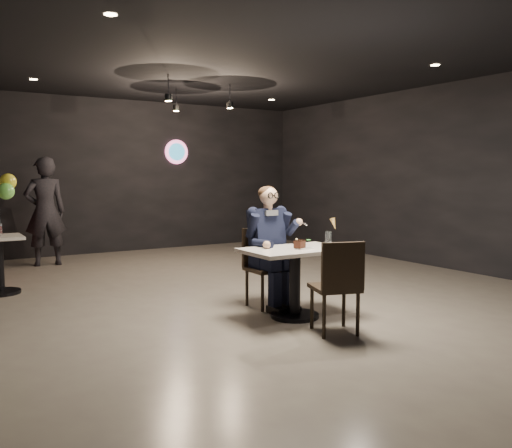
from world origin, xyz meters
TOP-DOWN VIEW (x-y plane):
  - floor at (0.00, 0.00)m, footprint 9.00×9.00m
  - wall_sign at (0.80, 4.47)m, footprint 0.50×0.06m
  - pendant_lights at (0.00, 2.00)m, footprint 1.40×1.20m
  - main_table at (-0.39, -1.41)m, footprint 1.10×0.70m
  - chair_far at (-0.39, -0.86)m, footprint 0.42×0.46m
  - chair_near at (-0.39, -2.06)m, footprint 0.54×0.57m
  - seated_man at (-0.39, -0.86)m, footprint 0.60×0.80m
  - dessert_plate at (-0.31, -1.46)m, footprint 0.21×0.21m
  - cake_slice at (-0.38, -1.47)m, footprint 0.13×0.12m
  - mint_leaf at (-0.28, -1.49)m, footprint 0.06×0.04m
  - sundae_glass at (0.04, -1.43)m, footprint 0.07×0.07m
  - wafer_cone at (0.08, -1.48)m, footprint 0.08×0.08m
  - passerby at (-2.00, 3.52)m, footprint 0.68×0.46m

SIDE VIEW (x-z plane):
  - floor at x=0.00m, z-range 0.00..0.00m
  - main_table at x=-0.39m, z-range 0.00..0.75m
  - chair_far at x=-0.39m, z-range 0.00..0.92m
  - chair_near at x=-0.39m, z-range 0.00..0.92m
  - seated_man at x=-0.39m, z-range 0.00..1.44m
  - dessert_plate at x=-0.31m, z-range 0.75..0.76m
  - cake_slice at x=-0.38m, z-range 0.76..0.84m
  - sundae_glass at x=0.04m, z-range 0.75..0.91m
  - mint_leaf at x=-0.28m, z-range 0.84..0.85m
  - passerby at x=-2.00m, z-range 0.00..1.83m
  - wafer_cone at x=0.08m, z-range 0.93..1.06m
  - wall_sign at x=0.80m, z-range 1.75..2.25m
  - pendant_lights at x=0.00m, z-range 2.70..3.06m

